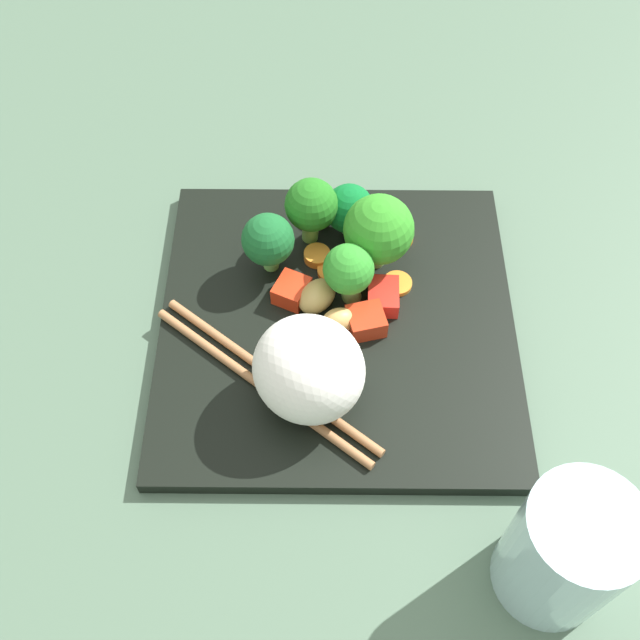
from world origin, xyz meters
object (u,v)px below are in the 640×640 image
(square_plate, at_px, (337,324))
(carrot_slice_3, at_px, (400,237))
(chopstick_pair, at_px, (265,379))
(rice_mound, at_px, (309,369))
(drinking_glass, at_px, (566,552))
(broccoli_floret_1, at_px, (379,230))

(square_plate, relative_size, carrot_slice_3, 12.42)
(carrot_slice_3, xyz_separation_m, chopstick_pair, (0.13, -0.11, 0.00))
(rice_mound, xyz_separation_m, drinking_glass, (0.13, 0.15, 0.00))
(chopstick_pair, bearing_deg, drinking_glass, 2.08)
(rice_mound, height_order, chopstick_pair, rice_mound)
(broccoli_floret_1, height_order, carrot_slice_3, broccoli_floret_1)
(rice_mound, bearing_deg, chopstick_pair, -111.18)
(broccoli_floret_1, distance_m, chopstick_pair, 0.14)
(square_plate, bearing_deg, rice_mound, -20.01)
(broccoli_floret_1, bearing_deg, chopstick_pair, -40.17)
(carrot_slice_3, bearing_deg, broccoli_floret_1, -41.33)
(rice_mound, bearing_deg, carrot_slice_3, 150.90)
(chopstick_pair, bearing_deg, carrot_slice_3, 90.29)
(drinking_glass, bearing_deg, chopstick_pair, -128.60)
(carrot_slice_3, bearing_deg, rice_mound, -29.10)
(square_plate, height_order, broccoli_floret_1, broccoli_floret_1)
(broccoli_floret_1, xyz_separation_m, chopstick_pair, (0.11, -0.09, -0.04))
(carrot_slice_3, bearing_deg, square_plate, -35.62)
(broccoli_floret_1, xyz_separation_m, drinking_glass, (0.25, 0.09, -0.00))
(chopstick_pair, relative_size, drinking_glass, 1.61)
(broccoli_floret_1, bearing_deg, square_plate, -32.50)
(rice_mound, distance_m, carrot_slice_3, 0.17)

